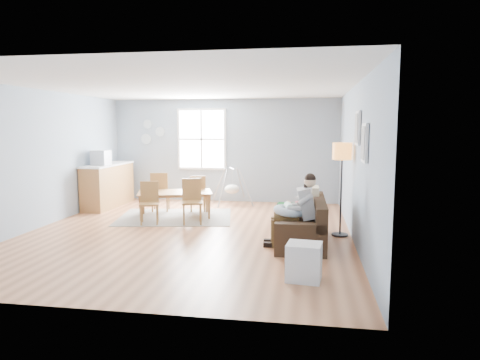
% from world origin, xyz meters
% --- Properties ---
extents(room, '(8.40, 9.40, 3.90)m').
position_xyz_m(room, '(0.00, 0.00, 2.42)').
color(room, '#9C5B37').
extents(window, '(1.32, 0.08, 1.62)m').
position_xyz_m(window, '(-0.60, 3.46, 1.65)').
color(window, silver).
rests_on(window, room).
extents(pictures, '(0.05, 1.34, 0.74)m').
position_xyz_m(pictures, '(2.97, -1.05, 1.85)').
color(pictures, silver).
rests_on(pictures, room).
extents(wall_plates, '(0.67, 0.02, 0.66)m').
position_xyz_m(wall_plates, '(-2.00, 3.47, 1.83)').
color(wall_plates, '#A1B9C1').
rests_on(wall_plates, room).
extents(sofa, '(0.83, 1.88, 0.76)m').
position_xyz_m(sofa, '(2.16, -0.37, 0.27)').
color(sofa, black).
rests_on(sofa, room).
extents(green_throw, '(0.94, 0.79, 0.04)m').
position_xyz_m(green_throw, '(2.07, 0.26, 0.48)').
color(green_throw, '#16601C').
rests_on(green_throw, sofa).
extents(beige_pillow, '(0.12, 0.44, 0.44)m').
position_xyz_m(beige_pillow, '(2.34, 0.13, 0.68)').
color(beige_pillow, '#C0B492').
rests_on(beige_pillow, sofa).
extents(father, '(0.88, 0.42, 1.22)m').
position_xyz_m(father, '(2.04, -0.64, 0.65)').
color(father, '#949497').
rests_on(father, sofa).
extents(nursing_pillow, '(0.56, 0.55, 0.21)m').
position_xyz_m(nursing_pillow, '(1.90, -0.64, 0.59)').
color(nursing_pillow, '#A7BED1').
rests_on(nursing_pillow, father).
extents(infant, '(0.18, 0.36, 0.13)m').
position_xyz_m(infant, '(1.90, -0.60, 0.67)').
color(infant, white).
rests_on(infant, nursing_pillow).
extents(toddler, '(0.48, 0.24, 0.75)m').
position_xyz_m(toddler, '(2.08, -0.19, 0.64)').
color(toddler, white).
rests_on(toddler, sofa).
extents(floor_lamp, '(0.34, 0.34, 1.69)m').
position_xyz_m(floor_lamp, '(2.80, 0.19, 1.40)').
color(floor_lamp, black).
rests_on(floor_lamp, room).
extents(storage_cube, '(0.48, 0.43, 0.48)m').
position_xyz_m(storage_cube, '(2.16, -2.22, 0.24)').
color(storage_cube, silver).
rests_on(storage_cube, room).
extents(rug, '(2.69, 2.22, 0.01)m').
position_xyz_m(rug, '(-0.66, 1.28, 0.01)').
color(rug, gray).
rests_on(rug, room).
extents(dining_table, '(1.79, 1.32, 0.56)m').
position_xyz_m(dining_table, '(-0.66, 1.28, 0.28)').
color(dining_table, brown).
rests_on(dining_table, rug).
extents(chair_sw, '(0.49, 0.49, 0.86)m').
position_xyz_m(chair_sw, '(-1.00, 0.61, 0.48)').
color(chair_sw, olive).
rests_on(chair_sw, rug).
extents(chair_se, '(0.52, 0.52, 0.92)m').
position_xyz_m(chair_se, '(-0.14, 0.76, 0.52)').
color(chair_se, olive).
rests_on(chair_se, rug).
extents(chair_nw, '(0.49, 0.49, 0.93)m').
position_xyz_m(chair_nw, '(-1.19, 1.79, 0.53)').
color(chair_nw, olive).
rests_on(chair_nw, rug).
extents(chair_ne, '(0.48, 0.48, 0.85)m').
position_xyz_m(chair_ne, '(-0.33, 1.95, 0.48)').
color(chair_ne, olive).
rests_on(chair_ne, rug).
extents(counter, '(0.58, 1.91, 1.07)m').
position_xyz_m(counter, '(-2.70, 2.26, 0.54)').
color(counter, brown).
rests_on(counter, room).
extents(monitor, '(0.39, 0.37, 0.35)m').
position_xyz_m(monitor, '(-2.69, 1.90, 1.24)').
color(monitor, '#A1A2A6').
rests_on(monitor, counter).
extents(baby_swing, '(1.19, 1.20, 0.94)m').
position_xyz_m(baby_swing, '(0.31, 2.97, 0.42)').
color(baby_swing, '#A1A2A6').
rests_on(baby_swing, room).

